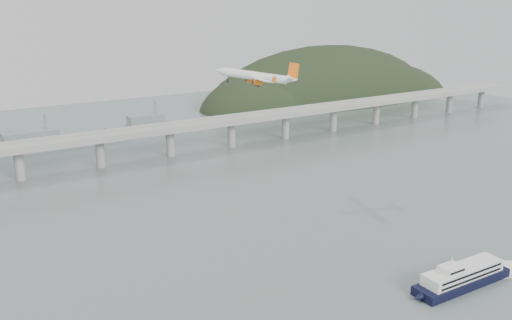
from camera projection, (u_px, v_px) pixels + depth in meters
ground at (331, 280)px, 213.50m from camera, size 900.00×900.00×0.00m
bridge at (141, 136)px, 370.07m from camera, size 800.00×22.00×23.90m
headland at (335, 113)px, 634.58m from camera, size 365.00×155.00×156.00m
ferry at (462, 277)px, 208.72m from camera, size 72.63×13.45×13.70m
airliner at (258, 77)px, 263.52m from camera, size 41.75×38.73×11.49m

